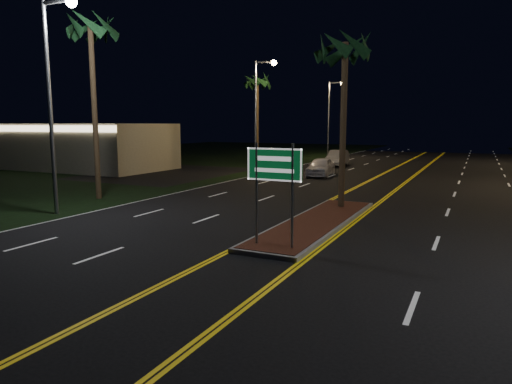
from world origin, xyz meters
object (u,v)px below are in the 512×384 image
Objects in this scene: palm_left_far at (257,82)px; car_far at (338,157)px; streetlight_left_mid at (260,103)px; highway_sign at (274,174)px; streetlight_left_near at (55,83)px; median_island at (317,222)px; commercial_building at (85,146)px; streetlight_left_far at (332,110)px; palm_median at (345,47)px; palm_left_near at (90,29)px; car_near at (321,165)px.

car_far is (6.26, 4.78, -6.88)m from palm_left_far.
car_far is (4.07, 8.78, -4.79)m from streetlight_left_mid.
highway_sign is 0.36× the size of streetlight_left_mid.
streetlight_left_near is at bearing -103.83° from car_far.
highway_sign is 30.72m from car_far.
streetlight_left_near is 1.73× the size of car_far.
median_island is 29.13m from commercial_building.
palm_left_far reaches higher than median_island.
streetlight_left_far is 1.02× the size of palm_left_far.
streetlight_left_near is at bearing -148.51° from palm_median.
streetlight_left_near is 29.46m from car_far.
streetlight_left_mid is (15.39, 4.01, 3.65)m from commercial_building.
streetlight_left_far is 36.18m from palm_left_near.
palm_left_near is at bearing -109.30° from car_far.
median_island is at bearing -90.00° from palm_median.
highway_sign is 0.62× the size of car_far.
palm_median reaches higher than commercial_building.
palm_left_far reaches higher than car_far.
streetlight_left_near reaches higher than commercial_building.
palm_left_far is at bearing 31.25° from commercial_building.
palm_left_far is 1.69× the size of car_far.
highway_sign is at bearing -63.41° from streetlight_left_mid.
streetlight_left_far is at bearing 82.22° from palm_left_far.
commercial_building is 2.88× the size of car_far.
streetlight_left_mid is 17.25m from palm_median.
car_far is at bearing 81.95° from streetlight_left_near.
commercial_building is (-26.00, 17.19, -0.40)m from highway_sign.
streetlight_left_mid is 1.73× the size of car_far.
car_far is (4.07, 28.78, -4.79)m from streetlight_left_near.
commercial_building is at bearing 146.52° from highway_sign.
streetlight_left_near reaches higher than median_island.
car_near is at bearing 107.54° from median_island.
highway_sign is 28.77m from palm_left_far.
highway_sign reaches higher than median_island.
streetlight_left_far is at bearing 104.44° from highway_sign.
streetlight_left_near is 40.00m from streetlight_left_far.
car_far is (-6.54, 22.28, -6.41)m from palm_median.
car_near is at bearing 74.55° from streetlight_left_near.
median_island is 1.14× the size of streetlight_left_near.
commercial_building is 1.67× the size of streetlight_left_near.
streetlight_left_far reaches higher than car_far.
streetlight_left_near reaches higher than palm_left_far.
highway_sign is at bearing -6.47° from streetlight_left_near.
car_near is (7.58, -4.48, -6.90)m from palm_left_far.
palm_median is (10.61, 6.50, 1.62)m from streetlight_left_near.
commercial_building is 16.47m from palm_left_far.
palm_median is at bearing 11.31° from palm_left_near.
car_far is (19.46, 12.79, -1.14)m from commercial_building.
streetlight_left_near is at bearing -46.10° from commercial_building.
palm_median is 0.94× the size of palm_left_far.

